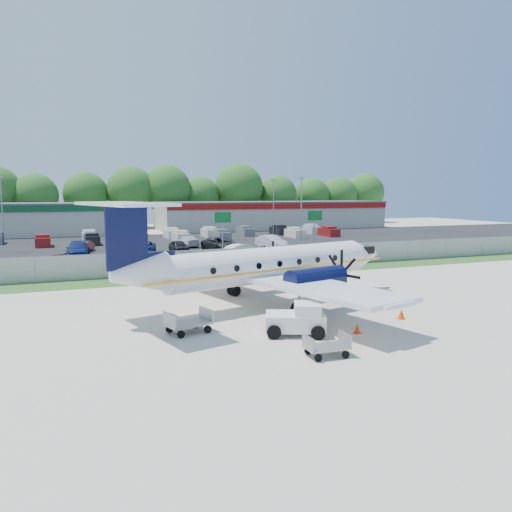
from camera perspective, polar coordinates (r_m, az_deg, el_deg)
name	(u,v)px	position (r m, az deg, el deg)	size (l,w,h in m)	color
ground	(292,304)	(31.12, 4.14, -5.49)	(170.00, 170.00, 0.00)	beige
grass_verge	(229,275)	(42.03, -3.06, -2.15)	(170.00, 4.00, 0.02)	#2D561E
access_road	(206,264)	(48.64, -5.73, -0.90)	(170.00, 8.00, 0.02)	black
parking_lot	(163,244)	(68.92, -10.61, 1.39)	(170.00, 32.00, 0.02)	black
perimeter_fence	(222,260)	(43.77, -3.91, -0.47)	(120.00, 0.06, 1.99)	gray
building_east	(273,215)	(97.63, 1.90, 4.72)	(44.40, 12.40, 5.24)	#BBB8A9
sign_left	(115,226)	(50.56, -15.79, 3.28)	(1.80, 0.26, 5.00)	gray
sign_mid	(223,224)	(52.87, -3.83, 3.69)	(1.80, 0.26, 5.00)	gray
sign_right	(315,222)	(57.24, 6.72, 3.92)	(1.80, 0.26, 5.00)	gray
light_pole_ne	(301,204)	(73.32, 5.20, 5.92)	(0.90, 0.35, 9.09)	gray
light_pole_sw	(2,205)	(75.57, -27.05, 5.20)	(0.90, 0.35, 9.09)	gray
light_pole_se	(274,203)	(82.35, 2.02, 6.08)	(0.90, 0.35, 9.09)	gray
tree_line	(128,228)	(102.37, -14.37, 3.14)	(112.00, 6.00, 14.00)	#255D1B
aircraft	(265,265)	(30.48, 1.05, -1.04)	(20.87, 20.41, 6.37)	white
pushback_tug	(298,319)	(24.46, 4.85, -7.24)	(3.34, 2.99, 1.54)	white
baggage_cart_near	(327,346)	(21.48, 8.09, -10.17)	(1.85, 1.17, 0.94)	gray
baggage_cart_far	(189,323)	(24.87, -7.72, -7.56)	(2.38, 1.78, 1.12)	gray
cone_nose	(401,314)	(28.51, 16.28, -6.40)	(0.40, 0.40, 0.57)	#FF3708
cone_port_wing	(357,329)	(25.18, 11.49, -8.12)	(0.35, 0.35, 0.50)	#FF3708
cone_starboard_wing	(281,274)	(40.65, 2.84, -2.09)	(0.41, 0.41, 0.58)	#FF3708
road_car_west	(70,273)	(45.84, -20.46, -1.83)	(2.70, 5.85, 1.63)	black
road_car_mid	(235,259)	(51.92, -2.37, -0.37)	(1.64, 4.70, 1.55)	silver
road_car_east	(422,254)	(59.07, 18.40, 0.19)	(1.52, 3.77, 1.28)	silver
parked_car_a	(78,257)	(57.21, -19.69, -0.08)	(2.21, 5.44, 1.58)	navy
parked_car_b	(144,254)	(57.93, -12.66, 0.25)	(2.32, 5.04, 1.40)	navy
parked_car_c	(179,253)	(58.39, -8.79, 0.39)	(1.68, 4.17, 1.42)	black
parked_car_d	(221,251)	(59.58, -4.08, 0.59)	(2.66, 5.76, 1.60)	black
parked_car_e	(271,248)	(62.23, 1.77, 0.89)	(1.71, 4.91, 1.62)	silver
parked_car_f	(85,251)	(62.16, -18.93, 0.50)	(1.37, 3.93, 1.29)	maroon
parked_car_g	(187,247)	(64.50, -7.88, 1.05)	(1.96, 4.83, 1.40)	silver
far_parking_rows	(156,241)	(73.81, -11.38, 1.74)	(56.00, 10.00, 1.60)	gray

